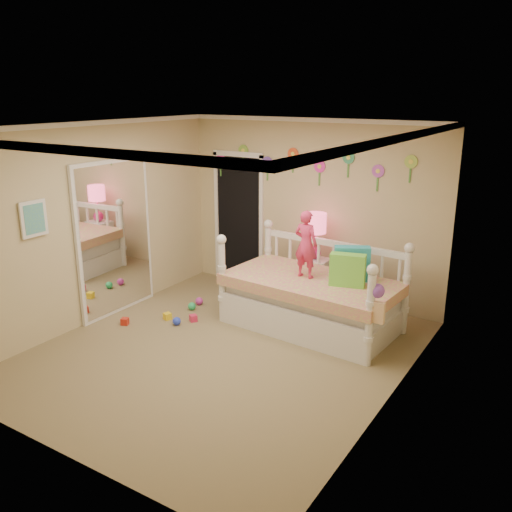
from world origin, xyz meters
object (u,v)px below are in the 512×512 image
Objects in this scene: child at (306,244)px; nightstand at (314,282)px; daybed at (312,283)px; table_lamp at (315,229)px.

child is 1.27× the size of nightstand.
daybed reaches higher than nightstand.
nightstand is (-0.32, 0.72, -0.26)m from daybed.
table_lamp is at bearing 118.02° from daybed.
daybed is 0.83m from nightstand.
daybed is at bearing -170.14° from child.
child reaches higher than daybed.
child is at bearing -169.24° from daybed.
table_lamp is at bearing -69.50° from child.
table_lamp is (0.00, -0.00, 0.78)m from nightstand.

